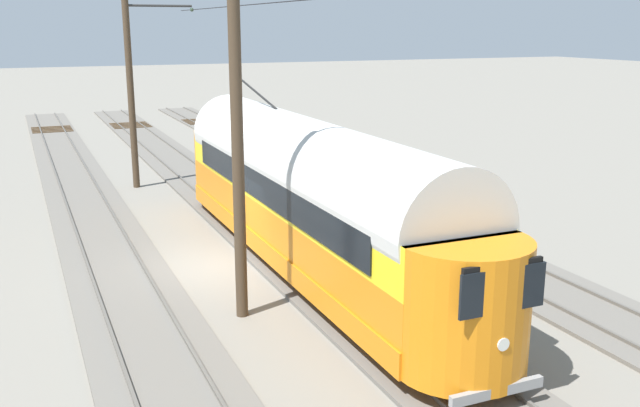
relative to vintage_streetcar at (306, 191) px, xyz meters
The scene contains 9 objects.
ground_plane 3.59m from the vintage_streetcar, 23.90° to the right, with size 220.00×220.00×0.00m, color gray.
track_streetcar_siding 5.73m from the vintage_streetcar, 164.19° to the right, with size 2.80×80.00×0.18m.
track_adjacent_siding 2.64m from the vintage_streetcar, 90.00° to the right, with size 2.80×80.00×0.18m.
track_third_siding 5.73m from the vintage_streetcar, 15.81° to the right, with size 2.80×80.00×0.18m.
vintage_streetcar is the anchor object (origin of this frame).
catenary_pole_foreground 12.98m from the vintage_streetcar, 78.02° to the right, with size 2.96×0.28×7.97m.
catenary_pole_mid_near 4.18m from the vintage_streetcar, 44.39° to the left, with size 2.96×0.28×7.97m.
overhead_wire_run 7.63m from the vintage_streetcar, 88.83° to the right, with size 2.76×19.17×0.18m.
switch_stand 10.67m from the vintage_streetcar, 127.35° to the right, with size 0.50×0.30×1.24m.
Camera 1 is at (4.78, 18.97, 6.76)m, focal length 39.64 mm.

